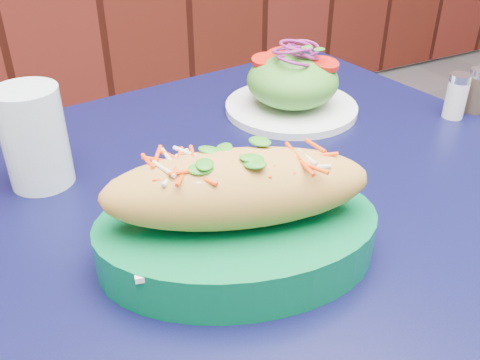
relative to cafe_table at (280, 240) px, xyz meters
name	(u,v)px	position (x,y,z in m)	size (l,w,h in m)	color
cafe_table	(280,240)	(0.00, 0.00, 0.00)	(0.89, 0.89, 0.75)	black
banh_mi_basket	(237,217)	(-0.12, -0.10, 0.14)	(0.33, 0.27, 0.13)	#056334
salad_plate	(292,86)	(0.13, 0.19, 0.13)	(0.22, 0.22, 0.12)	white
water_glass	(34,137)	(-0.27, 0.16, 0.15)	(0.08, 0.08, 0.13)	silver
salt_shaker	(457,96)	(0.35, 0.05, 0.12)	(0.03, 0.03, 0.07)	white
pepper_shaker	(477,91)	(0.40, 0.05, 0.12)	(0.03, 0.03, 0.07)	#3F3326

